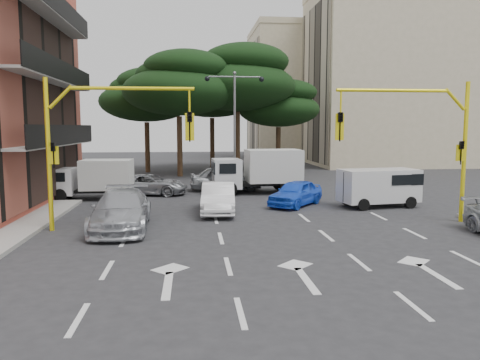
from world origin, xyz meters
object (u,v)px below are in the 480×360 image
Objects in this scene: car_white_hatch at (218,198)px; car_silver_cross_a at (150,185)px; car_blue_compact at (296,193)px; car_silver_cross_b at (226,178)px; box_truck_a at (92,180)px; street_lamp_center at (235,108)px; car_silver_wagon at (121,210)px; box_truck_b at (257,172)px; signal_mast_left at (95,132)px; signal_mast_right at (425,132)px; van_white at (379,188)px.

car_white_hatch is 0.98× the size of car_silver_cross_a.
car_white_hatch is 4.44m from car_blue_compact.
car_white_hatch is at bearing 168.90° from car_silver_cross_b.
box_truck_a is (-6.84, 4.82, 0.41)m from car_white_hatch.
street_lamp_center is at bearing -19.85° from car_silver_cross_b.
car_silver_wagon is at bearing -138.21° from car_white_hatch.
car_silver_wagon reaches higher than car_white_hatch.
car_silver_cross_a is 0.81× the size of box_truck_b.
signal_mast_left is 1.31× the size of box_truck_a.
signal_mast_right reaches higher than box_truck_b.
box_truck_a reaches higher than car_blue_compact.
car_silver_cross_b is (4.71, 1.50, 0.17)m from car_silver_cross_a.
street_lamp_center reaches higher than box_truck_b.
car_silver_wagon is at bearing -80.68° from van_white.
car_blue_compact is 0.99× the size of van_white.
street_lamp_center reaches higher than signal_mast_right.
box_truck_b is at bearing 144.99° from car_blue_compact.
car_white_hatch is 1.12× the size of car_blue_compact.
car_white_hatch is 0.82× the size of car_silver_wagon.
car_silver_cross_b is at bearing -142.27° from van_white.
car_silver_wagon reaches higher than car_blue_compact.
car_silver_wagon is 1.17× the size of box_truck_a.
street_lamp_center is at bearing -53.69° from box_truck_a.
signal_mast_left is at bearing 137.93° from box_truck_b.
car_silver_wagon is 0.97× the size of box_truck_b.
box_truck_b reaches higher than van_white.
car_silver_wagon is 12.11m from car_silver_cross_b.
car_silver_cross_b is 8.36m from box_truck_a.
box_truck_b is at bearing -77.47° from street_lamp_center.
car_white_hatch is (5.01, 3.19, -3.16)m from signal_mast_left.
car_silver_wagon is 1.35× the size of van_white.
car_silver_cross_a is 3.46m from box_truck_a.
street_lamp_center reaches higher than box_truck_a.
car_blue_compact is at bearing 28.25° from car_silver_wagon.
box_truck_b is at bearing 52.15° from car_silver_wagon.
car_blue_compact is 4.24m from van_white.
car_silver_cross_b is at bearing -67.42° from box_truck_a.
street_lamp_center is 12.73m from van_white.
car_silver_cross_a is at bearing 142.42° from signal_mast_right.
car_silver_cross_b is 1.18× the size of van_white.
street_lamp_center is 1.77× the size of car_white_hatch.
signal_mast_left is 1.29× the size of car_silver_cross_b.
box_truck_b is at bearing -79.62° from box_truck_a.
street_lamp_center is 1.41× the size of box_truck_b.
signal_mast_right is at bearing -8.04° from car_blue_compact.
street_lamp_center is (6.80, 14.01, 1.54)m from signal_mast_left.
car_silver_cross_a is at bearing 87.32° from box_truck_b.
signal_mast_left is 1.12× the size of car_silver_wagon.
box_truck_a is (-8.63, -6.00, -4.30)m from street_lamp_center.
signal_mast_right is 13.06m from car_silver_wagon.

